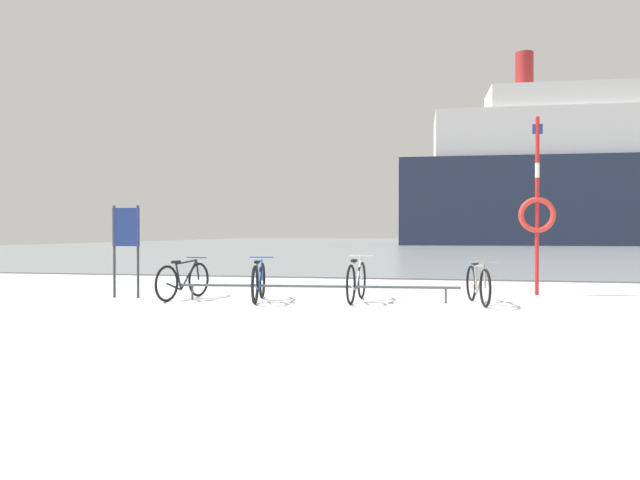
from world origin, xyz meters
TOP-DOWN VIEW (x-y plane):
  - ground at (0.00, 53.90)m, footprint 80.00×132.00m
  - bike_rack at (-0.25, 4.34)m, footprint 5.26×0.48m
  - bicycle_0 at (-2.82, 4.21)m, footprint 0.51×1.67m
  - bicycle_1 at (-1.30, 4.17)m, footprint 0.47×1.68m
  - bicycle_2 at (0.50, 4.47)m, footprint 0.46×1.75m
  - bicycle_3 at (2.68, 4.54)m, footprint 0.49×1.63m
  - info_sign at (-4.02, 4.19)m, footprint 0.55×0.07m
  - rescue_post at (3.95, 6.37)m, footprint 0.74×0.11m
  - ferry_ship at (15.17, 57.86)m, footprint 36.16×11.52m

SIDE VIEW (x-z plane):
  - ground at x=0.00m, z-range -0.08..0.00m
  - bike_rack at x=-0.25m, z-range 0.12..0.42m
  - bicycle_3 at x=2.68m, z-range -0.04..0.74m
  - bicycle_0 at x=-2.82m, z-range -0.04..0.76m
  - bicycle_1 at x=-1.30m, z-range -0.04..0.77m
  - bicycle_2 at x=0.50m, z-range -0.04..0.80m
  - info_sign at x=-4.02m, z-range 0.31..2.12m
  - rescue_post at x=3.95m, z-range -0.09..3.56m
  - ferry_ship at x=15.17m, z-range -3.21..16.34m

